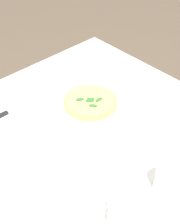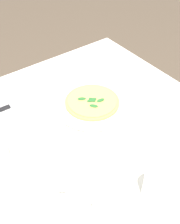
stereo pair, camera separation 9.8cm
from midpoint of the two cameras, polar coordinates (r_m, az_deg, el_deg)
The scene contains 11 objects.
ground_plane at distance 1.76m, azimuth -1.78°, elevation -19.80°, with size 8.00×8.00×0.00m, color brown.
dining_table at distance 1.26m, azimuth -2.34°, elevation -7.19°, with size 1.06×1.06×0.73m.
pizza_plate at distance 1.25m, azimuth -2.15°, elevation 1.54°, with size 0.33×0.33×0.02m.
pizza at distance 1.24m, azimuth -2.16°, elevation 2.03°, with size 0.24×0.24×0.02m.
coffee_cup_far_right at distance 1.51m, azimuth -1.75°, elevation 10.54°, with size 0.13×0.13×0.07m.
coffee_cup_left_edge at distance 0.94m, azimuth -8.93°, elevation -16.61°, with size 0.13×0.13×0.07m.
coffee_cup_right_edge at distance 1.07m, azimuth -19.36°, elevation -9.35°, with size 0.13×0.13×0.06m.
coffee_cup_center_back at distance 0.89m, azimuth 2.61°, elevation -20.62°, with size 0.13×0.13×0.07m.
water_glass_back_corner at distance 0.96m, azimuth 11.89°, elevation -13.16°, with size 0.07×0.07×0.10m.
napkin_folded at distance 1.26m, azimuth -17.63°, elevation -0.41°, with size 0.23×0.15×0.02m.
dinner_knife at distance 1.25m, azimuth -17.65°, elevation 0.12°, with size 0.20×0.02×0.01m.
Camera 1 is at (-0.56, -0.60, 1.55)m, focal length 46.28 mm.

